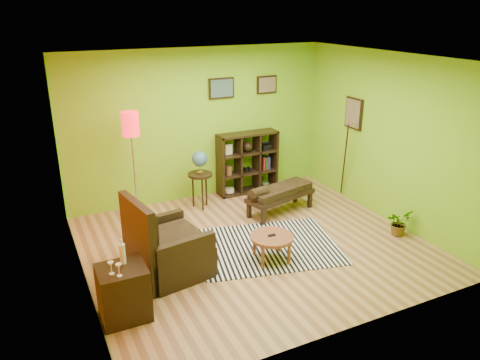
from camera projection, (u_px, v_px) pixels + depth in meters
name	position (u px, v px, depth m)	size (l,w,h in m)	color
ground	(254.00, 245.00, 7.24)	(5.00, 5.00, 0.00)	tan
room_shell	(249.00, 132.00, 6.58)	(5.04, 4.54, 2.82)	#7EC11B
zebra_rug	(267.00, 246.00, 7.18)	(2.13, 1.60, 0.01)	white
coffee_table	(272.00, 239.00, 6.70)	(0.63, 0.63, 0.40)	brown
armchair	(165.00, 251.00, 6.34)	(1.10, 1.10, 1.17)	black
side_cabinet	(123.00, 292.00, 5.45)	(0.56, 0.51, 0.97)	black
floor_lamp	(131.00, 134.00, 7.45)	(0.29, 0.29, 1.91)	silver
globe_table	(200.00, 165.00, 8.30)	(0.44, 0.44, 1.07)	black
cube_shelf	(248.00, 163.00, 9.11)	(1.20, 0.35, 1.20)	black
bench	(279.00, 193.00, 8.21)	(1.37, 0.76, 0.60)	black
potted_plant	(398.00, 225.00, 7.51)	(0.38, 0.42, 0.33)	#26661E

